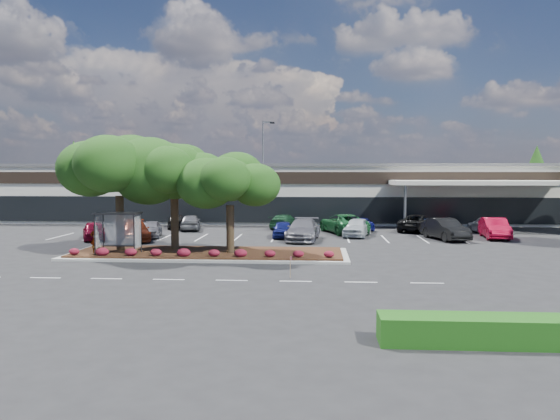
# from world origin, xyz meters

# --- Properties ---
(ground) EXTENTS (160.00, 160.00, 0.00)m
(ground) POSITION_xyz_m (0.00, 0.00, 0.00)
(ground) COLOR black
(ground) RESTS_ON ground
(retail_store) EXTENTS (80.40, 25.20, 6.25)m
(retail_store) POSITION_xyz_m (0.06, 33.91, 3.15)
(retail_store) COLOR silver
(retail_store) RESTS_ON ground
(landscape_island) EXTENTS (18.00, 6.00, 0.26)m
(landscape_island) POSITION_xyz_m (-2.00, 4.00, 0.12)
(landscape_island) COLOR #9A9A95
(landscape_island) RESTS_ON ground
(lane_markings) EXTENTS (33.12, 20.06, 0.01)m
(lane_markings) POSITION_xyz_m (-0.14, 10.42, 0.01)
(lane_markings) COLOR silver
(lane_markings) RESTS_ON ground
(shrub_row) EXTENTS (17.00, 0.80, 0.50)m
(shrub_row) POSITION_xyz_m (-2.00, 1.90, 0.51)
(shrub_row) COLOR maroon
(shrub_row) RESTS_ON landscape_island
(bus_shelter) EXTENTS (2.75, 1.55, 2.59)m
(bus_shelter) POSITION_xyz_m (-7.50, 2.95, 2.31)
(bus_shelter) COLOR black
(bus_shelter) RESTS_ON landscape_island
(island_tree_west) EXTENTS (7.20, 7.20, 7.89)m
(island_tree_west) POSITION_xyz_m (-8.00, 4.50, 4.21)
(island_tree_west) COLOR #1D3711
(island_tree_west) RESTS_ON landscape_island
(island_tree_mid) EXTENTS (6.60, 6.60, 7.32)m
(island_tree_mid) POSITION_xyz_m (-4.50, 5.20, 3.92)
(island_tree_mid) COLOR #1D3711
(island_tree_mid) RESTS_ON landscape_island
(island_tree_east) EXTENTS (5.80, 5.80, 6.50)m
(island_tree_east) POSITION_xyz_m (-0.50, 3.70, 3.51)
(island_tree_east) COLOR #1D3711
(island_tree_east) RESTS_ON landscape_island
(hedge_south_east) EXTENTS (6.00, 1.30, 0.90)m
(hedge_south_east) POSITION_xyz_m (10.00, -13.50, 0.45)
(hedge_south_east) COLOR #1D4B14
(hedge_south_east) RESTS_ON ground
(conifer_north_west) EXTENTS (4.40, 4.40, 10.00)m
(conifer_north_west) POSITION_xyz_m (-30.00, 46.00, 5.00)
(conifer_north_west) COLOR #1D3711
(conifer_north_west) RESTS_ON ground
(conifer_north_east) EXTENTS (3.96, 3.96, 9.00)m
(conifer_north_east) POSITION_xyz_m (34.00, 44.00, 4.50)
(conifer_north_east) COLOR #1D3711
(conifer_north_east) RESTS_ON ground
(person_waiting) EXTENTS (0.74, 0.61, 1.76)m
(person_waiting) POSITION_xyz_m (-9.06, 3.02, 1.14)
(person_waiting) COLOR #594C47
(person_waiting) RESTS_ON landscape_island
(light_pole) EXTENTS (1.39, 0.84, 10.55)m
(light_pole) POSITION_xyz_m (-0.39, 24.55, 4.70)
(light_pole) COLOR #9A9A95
(light_pole) RESTS_ON ground
(survey_stake) EXTENTS (0.07, 0.14, 1.08)m
(survey_stake) POSITION_xyz_m (3.70, -3.07, 0.69)
(survey_stake) COLOR #997750
(survey_stake) RESTS_ON ground
(car_0) EXTENTS (3.31, 4.55, 1.44)m
(car_0) POSITION_xyz_m (-12.70, 11.44, 0.72)
(car_0) COLOR maroon
(car_0) RESTS_ON ground
(car_1) EXTENTS (3.99, 5.65, 1.52)m
(car_1) POSITION_xyz_m (-9.31, 11.27, 0.76)
(car_1) COLOR maroon
(car_1) RESTS_ON ground
(car_2) EXTENTS (2.34, 4.30, 1.39)m
(car_2) POSITION_xyz_m (-8.70, 13.34, 0.69)
(car_2) COLOR slate
(car_2) RESTS_ON ground
(car_4) EXTENTS (1.68, 4.00, 1.35)m
(car_4) POSITION_xyz_m (2.20, 14.02, 0.67)
(car_4) COLOR navy
(car_4) RESTS_ON ground
(car_5) EXTENTS (2.86, 5.96, 1.67)m
(car_5) POSITION_xyz_m (3.91, 12.19, 0.84)
(car_5) COLOR slate
(car_5) RESTS_ON ground
(car_6) EXTENTS (2.95, 4.89, 1.56)m
(car_6) POSITION_xyz_m (8.36, 15.12, 0.78)
(car_6) COLOR silver
(car_6) RESTS_ON ground
(car_7) EXTENTS (3.22, 5.49, 1.71)m
(car_7) POSITION_xyz_m (15.20, 13.34, 0.85)
(car_7) COLOR black
(car_7) RESTS_ON ground
(car_8) EXTENTS (2.29, 5.20, 1.66)m
(car_8) POSITION_xyz_m (19.44, 14.54, 0.83)
(car_8) COLOR maroon
(car_8) RESTS_ON ground
(car_10) EXTENTS (2.70, 4.50, 1.43)m
(car_10) POSITION_xyz_m (-8.43, 20.59, 0.72)
(car_10) COLOR black
(car_10) RESTS_ON ground
(car_11) EXTENTS (2.51, 4.62, 1.49)m
(car_11) POSITION_xyz_m (-6.71, 19.07, 0.75)
(car_11) COLOR #56575D
(car_11) RESTS_ON ground
(car_12) EXTENTS (2.94, 5.06, 1.38)m
(car_12) POSITION_xyz_m (1.92, 20.84, 0.69)
(car_12) COLOR #1A4428
(car_12) RESTS_ON ground
(car_13) EXTENTS (4.69, 6.71, 1.70)m
(car_13) POSITION_xyz_m (7.33, 17.64, 0.85)
(car_13) COLOR #1A572A
(car_13) RESTS_ON ground
(car_14) EXTENTS (2.89, 4.49, 1.42)m
(car_14) POSITION_xyz_m (9.00, 17.95, 0.71)
(car_14) COLOR navy
(car_14) RESTS_ON ground
(car_15) EXTENTS (2.38, 4.38, 1.41)m
(car_15) POSITION_xyz_m (14.86, 18.24, 0.71)
(car_15) COLOR navy
(car_15) RESTS_ON ground
(car_16) EXTENTS (4.67, 6.19, 1.56)m
(car_16) POSITION_xyz_m (14.17, 19.40, 0.78)
(car_16) COLOR black
(car_16) RESTS_ON ground
(car_17) EXTENTS (2.59, 4.78, 1.54)m
(car_17) POSITION_xyz_m (19.81, 18.07, 0.77)
(car_17) COLOR #9FA3AA
(car_17) RESTS_ON ground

